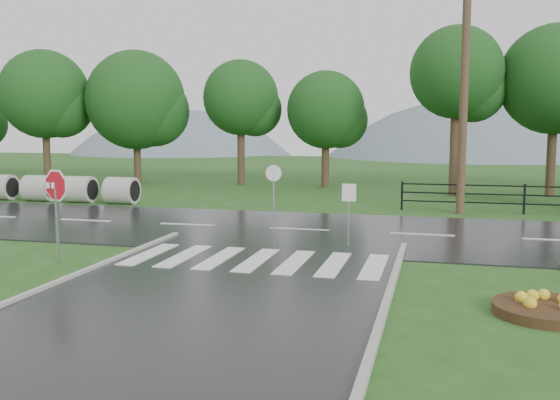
# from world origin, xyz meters

# --- Properties ---
(ground) EXTENTS (120.00, 120.00, 0.00)m
(ground) POSITION_xyz_m (0.00, 0.00, 0.00)
(ground) COLOR #224F1A
(ground) RESTS_ON ground
(main_road) EXTENTS (90.00, 8.00, 0.04)m
(main_road) POSITION_xyz_m (0.00, 10.00, 0.00)
(main_road) COLOR black
(main_road) RESTS_ON ground
(crosswalk) EXTENTS (6.50, 2.80, 0.02)m
(crosswalk) POSITION_xyz_m (0.00, 5.00, 0.06)
(crosswalk) COLOR silver
(crosswalk) RESTS_ON ground
(fence_west) EXTENTS (9.58, 0.08, 1.20)m
(fence_west) POSITION_xyz_m (7.75, 16.00, 0.72)
(fence_west) COLOR black
(fence_west) RESTS_ON ground
(hills) EXTENTS (102.00, 48.00, 48.00)m
(hills) POSITION_xyz_m (3.49, 65.00, -15.54)
(hills) COLOR slate
(hills) RESTS_ON ground
(treeline) EXTENTS (83.20, 5.20, 10.00)m
(treeline) POSITION_xyz_m (1.00, 24.00, 0.00)
(treeline) COLOR #133F15
(treeline) RESTS_ON ground
(culvert_pipes) EXTENTS (7.60, 1.20, 1.20)m
(culvert_pipes) POSITION_xyz_m (-12.40, 15.00, 0.60)
(culvert_pipes) COLOR #9E9B93
(culvert_pipes) RESTS_ON ground
(stop_sign) EXTENTS (1.08, 0.35, 2.54)m
(stop_sign) POSITION_xyz_m (-4.90, 3.72, 1.78)
(stop_sign) COLOR #939399
(stop_sign) RESTS_ON ground
(flower_bed) EXTENTS (1.96, 1.96, 0.39)m
(flower_bed) POSITION_xyz_m (6.47, 2.03, 0.15)
(flower_bed) COLOR #332111
(flower_bed) RESTS_ON ground
(reg_sign_small) EXTENTS (0.41, 0.07, 1.84)m
(reg_sign_small) POSITION_xyz_m (2.00, 7.52, 1.33)
(reg_sign_small) COLOR #939399
(reg_sign_small) RESTS_ON ground
(reg_sign_round) EXTENTS (0.52, 0.07, 2.24)m
(reg_sign_round) POSITION_xyz_m (-0.64, 9.10, 1.41)
(reg_sign_round) COLOR #939399
(reg_sign_round) RESTS_ON ground
(utility_pole_east) EXTENTS (1.70, 0.46, 9.65)m
(utility_pole_east) POSITION_xyz_m (5.31, 15.50, 4.90)
(utility_pole_east) COLOR #473523
(utility_pole_east) RESTS_ON ground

